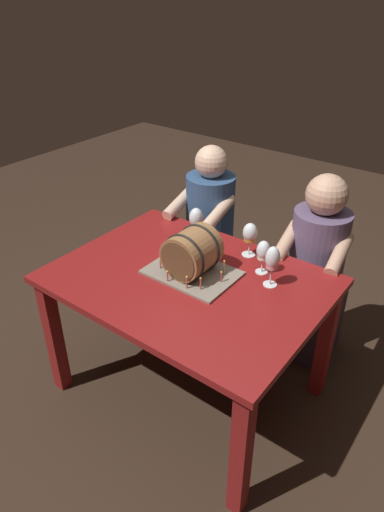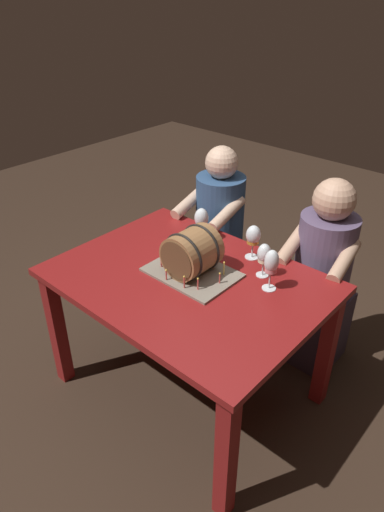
{
  "view_description": "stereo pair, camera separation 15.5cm",
  "coord_description": "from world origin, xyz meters",
  "px_view_note": "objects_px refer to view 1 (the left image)",
  "views": [
    {
      "loc": [
        1.12,
        -1.45,
        1.98
      ],
      "look_at": [
        -0.01,
        0.04,
        0.85
      ],
      "focal_mm": 32.05,
      "sensor_mm": 36.0,
      "label": 1
    },
    {
      "loc": [
        1.24,
        -1.35,
        1.98
      ],
      "look_at": [
        -0.01,
        0.04,
        0.85
      ],
      "focal_mm": 32.05,
      "sensor_mm": 36.0,
      "label": 2
    }
  ],
  "objects_px": {
    "barrel_cake": "(192,254)",
    "wine_glass_amber": "(250,234)",
    "dining_table": "(189,296)",
    "wine_glass_white": "(263,252)",
    "wine_glass_empty": "(196,218)",
    "person_seated_left": "(209,241)",
    "wine_glass_rose": "(272,260)",
    "person_seated_right": "(313,279)"
  },
  "relations": [
    {
      "from": "barrel_cake",
      "to": "person_seated_right",
      "type": "xyz_separation_m",
      "value": [
        0.37,
        0.66,
        -0.34
      ]
    },
    {
      "from": "wine_glass_empty",
      "to": "wine_glass_rose",
      "type": "xyz_separation_m",
      "value": [
        0.54,
        -0.14,
        0.01
      ]
    },
    {
      "from": "wine_glass_white",
      "to": "wine_glass_rose",
      "type": "bearing_deg",
      "value": -39.55
    },
    {
      "from": "dining_table",
      "to": "wine_glass_white",
      "type": "distance_m",
      "value": 0.43
    },
    {
      "from": "barrel_cake",
      "to": "wine_glass_empty",
      "type": "bearing_deg",
      "value": 123.4
    },
    {
      "from": "dining_table",
      "to": "wine_glass_white",
      "type": "bearing_deg",
      "value": 44.57
    },
    {
      "from": "barrel_cake",
      "to": "wine_glass_white",
      "type": "distance_m",
      "value": 0.34
    },
    {
      "from": "wine_glass_amber",
      "to": "wine_glass_rose",
      "type": "xyz_separation_m",
      "value": [
        0.22,
        -0.17,
        0.01
      ]
    },
    {
      "from": "dining_table",
      "to": "wine_glass_white",
      "type": "relative_size",
      "value": 7.37
    },
    {
      "from": "barrel_cake",
      "to": "wine_glass_amber",
      "type": "relative_size",
      "value": 2.33
    },
    {
      "from": "wine_glass_empty",
      "to": "person_seated_left",
      "type": "xyz_separation_m",
      "value": [
        -0.17,
        0.37,
        -0.37
      ]
    },
    {
      "from": "dining_table",
      "to": "barrel_cake",
      "type": "bearing_deg",
      "value": 100.88
    },
    {
      "from": "dining_table",
      "to": "wine_glass_empty",
      "type": "height_order",
      "value": "wine_glass_empty"
    },
    {
      "from": "wine_glass_empty",
      "to": "person_seated_left",
      "type": "height_order",
      "value": "person_seated_left"
    },
    {
      "from": "wine_glass_empty",
      "to": "wine_glass_amber",
      "type": "distance_m",
      "value": 0.32
    },
    {
      "from": "barrel_cake",
      "to": "wine_glass_rose",
      "type": "height_order",
      "value": "barrel_cake"
    },
    {
      "from": "person_seated_left",
      "to": "dining_table",
      "type": "bearing_deg",
      "value": -62.4
    },
    {
      "from": "barrel_cake",
      "to": "wine_glass_amber",
      "type": "bearing_deg",
      "value": 68.06
    },
    {
      "from": "wine_glass_white",
      "to": "dining_table",
      "type": "bearing_deg",
      "value": -135.43
    },
    {
      "from": "barrel_cake",
      "to": "wine_glass_amber",
      "type": "xyz_separation_m",
      "value": [
        0.13,
        0.32,
        0.01
      ]
    },
    {
      "from": "wine_glass_empty",
      "to": "dining_table",
      "type": "bearing_deg",
      "value": -58.86
    },
    {
      "from": "wine_glass_empty",
      "to": "wine_glass_rose",
      "type": "distance_m",
      "value": 0.56
    },
    {
      "from": "wine_glass_white",
      "to": "wine_glass_empty",
      "type": "relative_size",
      "value": 0.92
    },
    {
      "from": "wine_glass_amber",
      "to": "wine_glass_empty",
      "type": "bearing_deg",
      "value": -173.8
    },
    {
      "from": "wine_glass_white",
      "to": "person_seated_left",
      "type": "distance_m",
      "value": 0.84
    },
    {
      "from": "wine_glass_amber",
      "to": "person_seated_left",
      "type": "bearing_deg",
      "value": 145.22
    },
    {
      "from": "wine_glass_white",
      "to": "wine_glass_amber",
      "type": "height_order",
      "value": "wine_glass_amber"
    },
    {
      "from": "wine_glass_empty",
      "to": "wine_glass_white",
      "type": "bearing_deg",
      "value": -8.71
    },
    {
      "from": "wine_glass_amber",
      "to": "person_seated_right",
      "type": "height_order",
      "value": "person_seated_right"
    },
    {
      "from": "dining_table",
      "to": "wine_glass_amber",
      "type": "relative_size",
      "value": 7.03
    },
    {
      "from": "dining_table",
      "to": "wine_glass_amber",
      "type": "bearing_deg",
      "value": 71.26
    },
    {
      "from": "wine_glass_white",
      "to": "wine_glass_empty",
      "type": "bearing_deg",
      "value": 171.29
    },
    {
      "from": "wine_glass_empty",
      "to": "person_seated_left",
      "type": "bearing_deg",
      "value": 114.31
    },
    {
      "from": "wine_glass_rose",
      "to": "person_seated_left",
      "type": "distance_m",
      "value": 0.95
    },
    {
      "from": "wine_glass_empty",
      "to": "person_seated_right",
      "type": "relative_size",
      "value": 0.17
    },
    {
      "from": "wine_glass_white",
      "to": "wine_glass_rose",
      "type": "relative_size",
      "value": 0.84
    },
    {
      "from": "wine_glass_rose",
      "to": "person_seated_left",
      "type": "height_order",
      "value": "person_seated_left"
    },
    {
      "from": "person_seated_left",
      "to": "wine_glass_empty",
      "type": "bearing_deg",
      "value": -65.69
    },
    {
      "from": "person_seated_right",
      "to": "wine_glass_white",
      "type": "bearing_deg",
      "value": -103.51
    },
    {
      "from": "wine_glass_empty",
      "to": "person_seated_right",
      "type": "bearing_deg",
      "value": 33.56
    },
    {
      "from": "barrel_cake",
      "to": "person_seated_left",
      "type": "distance_m",
      "value": 0.82
    },
    {
      "from": "wine_glass_white",
      "to": "wine_glass_empty",
      "type": "xyz_separation_m",
      "value": [
        -0.45,
        0.07,
        0.02
      ]
    }
  ]
}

